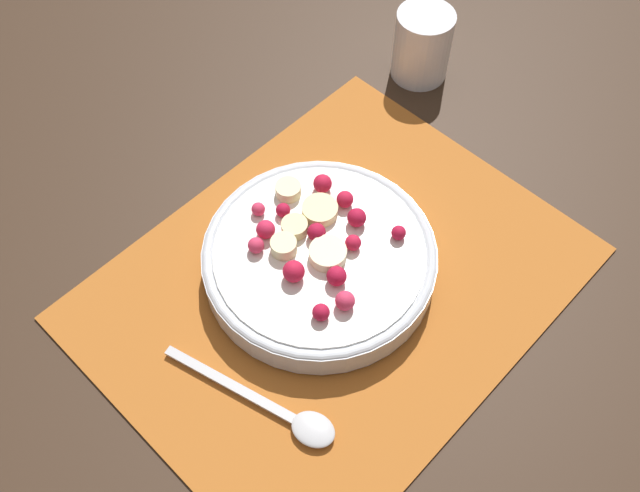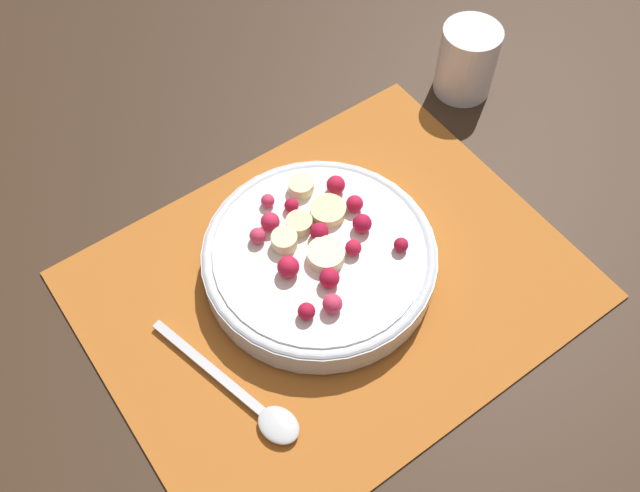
% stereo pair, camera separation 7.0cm
% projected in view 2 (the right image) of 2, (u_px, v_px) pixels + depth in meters
% --- Properties ---
extents(ground_plane, '(3.00, 3.00, 0.00)m').
position_uv_depth(ground_plane, '(331.00, 286.00, 0.73)').
color(ground_plane, '#382619').
extents(placemat, '(0.47, 0.37, 0.01)m').
position_uv_depth(placemat, '(331.00, 284.00, 0.73)').
color(placemat, '#B26023').
rests_on(placemat, ground_plane).
extents(fruit_bowl, '(0.24, 0.24, 0.06)m').
position_uv_depth(fruit_bowl, '(320.00, 256.00, 0.72)').
color(fruit_bowl, silver).
rests_on(fruit_bowl, placemat).
extents(spoon, '(0.07, 0.18, 0.01)m').
position_uv_depth(spoon, '(255.00, 405.00, 0.65)').
color(spoon, silver).
rests_on(spoon, placemat).
extents(drinking_glass, '(0.07, 0.07, 0.09)m').
position_uv_depth(drinking_glass, '(467.00, 61.00, 0.85)').
color(drinking_glass, white).
rests_on(drinking_glass, ground_plane).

